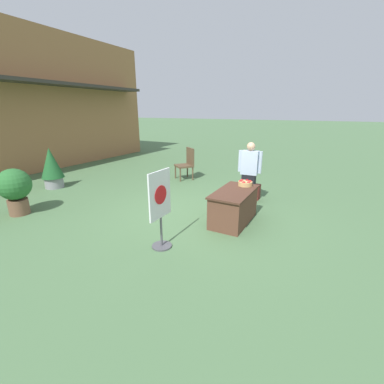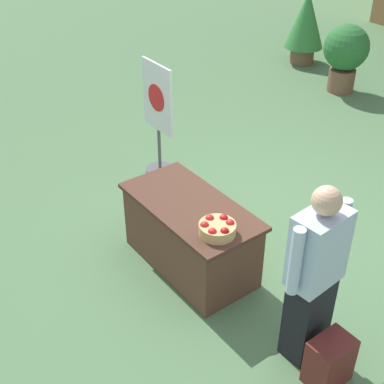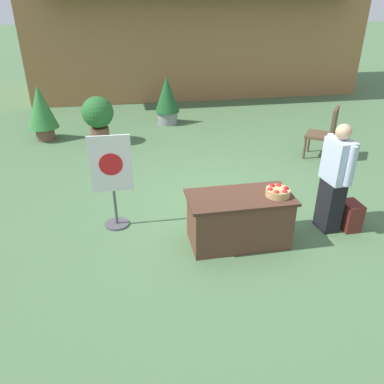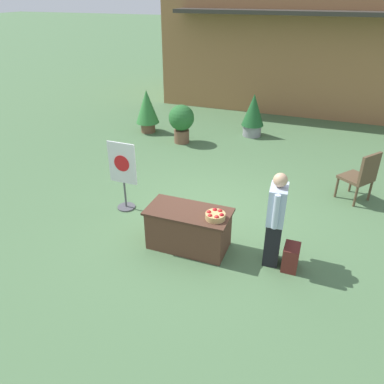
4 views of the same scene
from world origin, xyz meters
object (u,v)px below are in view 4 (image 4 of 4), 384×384
apple_basket (215,216)px  backpack (291,257)px  potted_plant_near_left (253,114)px  poster_board (123,173)px  person_visitor (275,219)px  potted_plant_far_left (147,109)px  display_table (189,229)px  potted_plant_near_right (181,121)px  patio_chair (362,175)px

apple_basket → backpack: apple_basket is taller
apple_basket → potted_plant_near_left: size_ratio=0.25×
backpack → poster_board: poster_board is taller
person_visitor → potted_plant_far_left: 6.88m
apple_basket → display_table: bearing=170.8°
display_table → person_visitor: 1.48m
person_visitor → potted_plant_near_right: person_visitor is taller
backpack → potted_plant_far_left: 7.17m
backpack → poster_board: size_ratio=0.30×
potted_plant_near_right → apple_basket: bearing=-62.0°
patio_chair → person_visitor: bearing=100.3°
backpack → potted_plant_near_right: (-3.73, 4.58, 0.44)m
patio_chair → potted_plant_near_right: size_ratio=1.00×
backpack → potted_plant_near_left: bearing=108.4°
apple_basket → potted_plant_near_left: 6.02m
display_table → potted_plant_near_left: (-0.23, 5.90, 0.31)m
backpack → potted_plant_far_left: (-5.05, 5.06, 0.53)m
poster_board → potted_plant_far_left: size_ratio=1.08×
person_visitor → patio_chair: 2.95m
person_visitor → backpack: 0.68m
patio_chair → potted_plant_far_left: bearing=15.8°
patio_chair → potted_plant_far_left: potted_plant_far_left is taller
apple_basket → patio_chair: bearing=51.4°
display_table → backpack: size_ratio=3.36×
potted_plant_near_left → poster_board: bearing=-105.6°
person_visitor → patio_chair: (1.33, 2.63, -0.20)m
display_table → backpack: display_table is taller
display_table → potted_plant_near_left: size_ratio=1.11×
display_table → apple_basket: apple_basket is taller
potted_plant_near_right → potted_plant_near_left: 2.20m
potted_plant_near_left → potted_plant_far_left: bearing=-165.4°
patio_chair → potted_plant_near_left: size_ratio=0.87×
backpack → display_table: bearing=-178.9°
potted_plant_far_left → poster_board: bearing=-68.9°
potted_plant_near_left → potted_plant_far_left: (-3.11, -0.81, 0.06)m
poster_board → backpack: bearing=78.8°
apple_basket → potted_plant_near_left: potted_plant_near_left is taller
poster_board → potted_plant_near_right: poster_board is taller
potted_plant_near_left → display_table: bearing=-87.8°
potted_plant_far_left → potted_plant_near_right: bearing=-19.8°
potted_plant_far_left → person_visitor: bearing=-46.5°
person_visitor → poster_board: person_visitor is taller
display_table → patio_chair: bearing=45.0°
display_table → backpack: 1.73m
display_table → person_visitor: size_ratio=0.89×
patio_chair → apple_basket: bearing=88.4°
person_visitor → patio_chair: bearing=-120.9°
display_table → patio_chair: patio_chair is taller
poster_board → display_table: bearing=66.4°
person_visitor → backpack: size_ratio=3.79×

